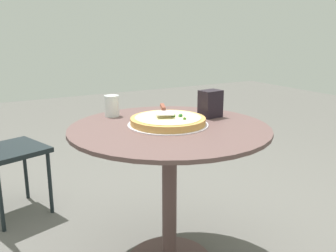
% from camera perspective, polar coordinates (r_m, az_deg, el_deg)
% --- Properties ---
extents(patio_table, '(0.94, 0.94, 0.72)m').
position_cam_1_polar(patio_table, '(1.81, 0.22, -5.12)').
color(patio_table, brown).
rests_on(patio_table, ground).
extents(pizza_on_tray, '(0.38, 0.38, 0.05)m').
position_cam_1_polar(pizza_on_tray, '(1.78, 0.01, 0.76)').
color(pizza_on_tray, silver).
rests_on(pizza_on_tray, patio_table).
extents(pizza_server, '(0.21, 0.13, 0.02)m').
position_cam_1_polar(pizza_server, '(1.84, -0.63, 2.45)').
color(pizza_server, silver).
rests_on(pizza_server, pizza_on_tray).
extents(drinking_cup, '(0.08, 0.08, 0.11)m').
position_cam_1_polar(drinking_cup, '(1.97, -8.46, 3.02)').
color(drinking_cup, silver).
rests_on(drinking_cup, patio_table).
extents(napkin_dispenser, '(0.09, 0.11, 0.14)m').
position_cam_1_polar(napkin_dispenser, '(1.94, 6.40, 3.36)').
color(napkin_dispenser, black).
rests_on(napkin_dispenser, patio_table).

